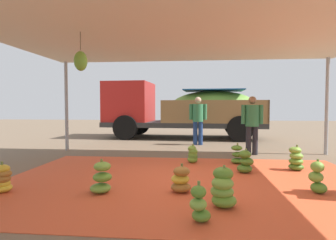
# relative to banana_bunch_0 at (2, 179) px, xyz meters

# --- Properties ---
(ground_plane) EXTENTS (40.00, 40.00, 0.00)m
(ground_plane) POSITION_rel_banana_bunch_0_xyz_m (2.86, 3.96, -0.21)
(ground_plane) COLOR brown
(tarp_orange) EXTENTS (6.72, 4.60, 0.01)m
(tarp_orange) POSITION_rel_banana_bunch_0_xyz_m (2.86, 0.96, -0.21)
(tarp_orange) COLOR #D1512D
(tarp_orange) RESTS_ON ground
(tent_canopy) EXTENTS (8.00, 7.00, 2.78)m
(tent_canopy) POSITION_rel_banana_bunch_0_xyz_m (2.85, 0.88, 2.48)
(tent_canopy) COLOR #9EA0A5
(tent_canopy) RESTS_ON ground
(banana_bunch_0) EXTENTS (0.39, 0.38, 0.49)m
(banana_bunch_0) POSITION_rel_banana_bunch_0_xyz_m (0.00, 0.00, 0.00)
(banana_bunch_0) COLOR gold
(banana_bunch_0) RESTS_ON tarp_orange
(banana_bunch_1) EXTENTS (0.32, 0.32, 0.48)m
(banana_bunch_1) POSITION_rel_banana_bunch_0_xyz_m (3.06, -0.87, -0.00)
(banana_bunch_1) COLOR #518428
(banana_bunch_1) RESTS_ON tarp_orange
(banana_bunch_2) EXTENTS (0.31, 0.31, 0.46)m
(banana_bunch_2) POSITION_rel_banana_bunch_0_xyz_m (2.94, 2.65, -0.01)
(banana_bunch_2) COLOR #60932D
(banana_bunch_2) RESTS_ON tarp_orange
(banana_bunch_3) EXTENTS (0.43, 0.41, 0.49)m
(banana_bunch_3) POSITION_rel_banana_bunch_0_xyz_m (4.01, 1.73, 0.01)
(banana_bunch_3) COLOR #477523
(banana_bunch_3) RESTS_ON tarp_orange
(banana_bunch_4) EXTENTS (0.43, 0.43, 0.53)m
(banana_bunch_4) POSITION_rel_banana_bunch_0_xyz_m (1.55, 0.14, 0.02)
(banana_bunch_4) COLOR #6B9E38
(banana_bunch_4) RESTS_ON tarp_orange
(banana_bunch_5) EXTENTS (0.37, 0.37, 0.48)m
(banana_bunch_5) POSITION_rel_banana_bunch_0_xyz_m (3.99, 2.69, -0.01)
(banana_bunch_5) COLOR #518428
(banana_bunch_5) RESTS_ON tarp_orange
(banana_bunch_6) EXTENTS (0.43, 0.43, 0.54)m
(banana_bunch_6) POSITION_rel_banana_bunch_0_xyz_m (5.11, 2.07, 0.02)
(banana_bunch_6) COLOR #477523
(banana_bunch_6) RESTS_ON tarp_orange
(banana_bunch_7) EXTENTS (0.35, 0.33, 0.54)m
(banana_bunch_7) POSITION_rel_banana_bunch_0_xyz_m (4.89, 0.44, 0.03)
(banana_bunch_7) COLOR #518428
(banana_bunch_7) RESTS_ON tarp_orange
(banana_bunch_8) EXTENTS (0.41, 0.42, 0.45)m
(banana_bunch_8) POSITION_rel_banana_bunch_0_xyz_m (2.78, 0.29, -0.02)
(banana_bunch_8) COLOR #996628
(banana_bunch_8) RESTS_ON tarp_orange
(banana_bunch_9) EXTENTS (0.44, 0.44, 0.56)m
(banana_bunch_9) POSITION_rel_banana_bunch_0_xyz_m (3.38, -0.32, 0.04)
(banana_bunch_9) COLOR #60932D
(banana_bunch_9) RESTS_ON tarp_orange
(cargo_truck_main) EXTENTS (6.78, 2.78, 2.40)m
(cargo_truck_main) POSITION_rel_banana_bunch_0_xyz_m (2.33, 8.21, 1.05)
(cargo_truck_main) COLOR #2D2D2D
(cargo_truck_main) RESTS_ON ground
(worker_0) EXTENTS (0.62, 0.38, 1.69)m
(worker_0) POSITION_rel_banana_bunch_0_xyz_m (3.08, 5.96, 0.77)
(worker_0) COLOR navy
(worker_0) RESTS_ON ground
(worker_1) EXTENTS (0.60, 0.37, 1.64)m
(worker_1) POSITION_rel_banana_bunch_0_xyz_m (4.57, 4.02, 0.74)
(worker_1) COLOR #26262D
(worker_1) RESTS_ON ground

